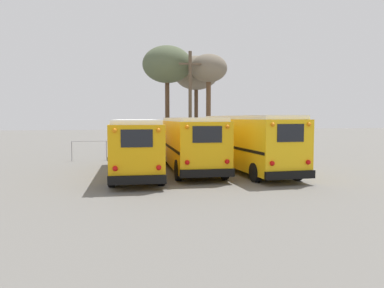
{
  "coord_description": "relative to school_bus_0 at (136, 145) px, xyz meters",
  "views": [
    {
      "loc": [
        -4.56,
        -20.48,
        3.04
      ],
      "look_at": [
        0.0,
        0.13,
        1.58
      ],
      "focal_mm": 35.0,
      "sensor_mm": 36.0,
      "label": 1
    }
  ],
  "objects": [
    {
      "name": "ground_plane",
      "position": [
        3.19,
        0.1,
        -1.61
      ],
      "size": [
        160.0,
        160.0,
        0.0
      ],
      "primitive_type": "plane",
      "color": "#66635E"
    },
    {
      "name": "school_bus_0",
      "position": [
        0.0,
        0.0,
        0.0
      ],
      "size": [
        2.97,
        10.29,
        2.96
      ],
      "color": "#E5A00C",
      "rests_on": "ground"
    },
    {
      "name": "school_bus_1",
      "position": [
        3.19,
        0.72,
        0.07
      ],
      "size": [
        2.99,
        9.77,
        3.07
      ],
      "color": "#EAAA0F",
      "rests_on": "ground"
    },
    {
      "name": "school_bus_2",
      "position": [
        6.38,
        -0.09,
        0.11
      ],
      "size": [
        2.67,
        10.3,
        3.18
      ],
      "color": "yellow",
      "rests_on": "ground"
    },
    {
      "name": "utility_pole",
      "position": [
        4.95,
        8.87,
        2.72
      ],
      "size": [
        1.8,
        0.27,
        8.32
      ],
      "color": "brown",
      "rests_on": "ground"
    },
    {
      "name": "bare_tree_0",
      "position": [
        6.54,
        13.61,
        5.54
      ],
      "size": [
        4.15,
        4.15,
        8.76
      ],
      "color": "#473323",
      "rests_on": "ground"
    },
    {
      "name": "bare_tree_1",
      "position": [
        6.79,
        10.1,
        5.41
      ],
      "size": [
        3.11,
        3.11,
        8.36
      ],
      "color": "brown",
      "rests_on": "ground"
    },
    {
      "name": "bare_tree_2",
      "position": [
        3.49,
        11.36,
        5.9
      ],
      "size": [
        4.17,
        4.17,
        9.15
      ],
      "color": "#473323",
      "rests_on": "ground"
    },
    {
      "name": "fence_line",
      "position": [
        3.19,
        7.18,
        -0.64
      ],
      "size": [
        14.44,
        0.06,
        1.42
      ],
      "color": "#939399",
      "rests_on": "ground"
    }
  ]
}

